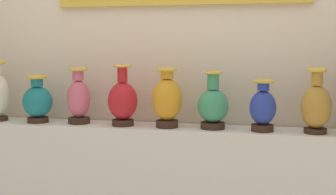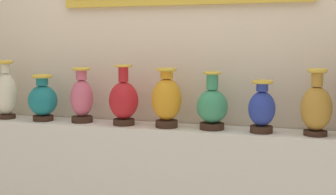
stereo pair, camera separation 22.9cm
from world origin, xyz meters
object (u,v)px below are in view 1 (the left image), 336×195
vase_cobalt (263,108)px  vase_amber (168,100)px  vase_crimson (123,101)px  vase_ochre (316,106)px  vase_jade (213,106)px  vase_rose (79,99)px  vase_teal (37,101)px

vase_cobalt → vase_amber: bearing=179.1°
vase_crimson → vase_cobalt: size_ratio=1.25×
vase_cobalt → vase_ochre: 0.29m
vase_amber → vase_jade: 0.27m
vase_rose → vase_crimson: vase_crimson is taller
vase_cobalt → vase_teal: bearing=179.6°
vase_rose → vase_cobalt: (1.14, -0.03, -0.02)m
vase_crimson → vase_amber: 0.28m
vase_ochre → vase_cobalt: bearing=-179.6°
vase_amber → vase_ochre: 0.85m
vase_teal → vase_jade: size_ratio=0.89×
vase_cobalt → vase_ochre: bearing=0.4°
vase_teal → vase_rose: 0.27m
vase_amber → vase_jade: bearing=2.6°
vase_teal → vase_crimson: bearing=0.1°
vase_teal → vase_cobalt: size_ratio=1.02×
vase_cobalt → vase_ochre: (0.29, 0.00, 0.02)m
vase_rose → vase_ochre: bearing=-1.1°
vase_ochre → vase_rose: bearing=178.9°
vase_amber → vase_cobalt: 0.56m
vase_teal → vase_rose: bearing=3.9°
vase_ochre → vase_amber: bearing=179.5°
vase_teal → vase_ochre: size_ratio=0.82×
vase_rose → vase_ochre: 1.43m
vase_crimson → vase_cobalt: vase_crimson is taller
vase_amber → vase_jade: size_ratio=1.05×
vase_crimson → vase_ochre: vase_crimson is taller
vase_amber → vase_cobalt: vase_amber is taller
vase_rose → vase_amber: bearing=-2.1°
vase_teal → vase_ochre: bearing=-0.3°
vase_crimson → vase_jade: size_ratio=1.10×
vase_amber → vase_jade: (0.27, 0.01, -0.03)m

